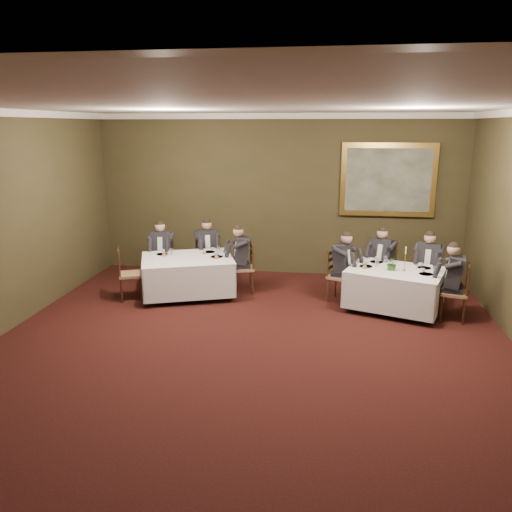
% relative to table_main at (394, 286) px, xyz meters
% --- Properties ---
extents(ground, '(10.00, 10.00, 0.00)m').
position_rel_table_main_xyz_m(ground, '(-2.33, -2.89, -0.45)').
color(ground, black).
rests_on(ground, ground).
extents(ceiling, '(8.00, 10.00, 0.10)m').
position_rel_table_main_xyz_m(ceiling, '(-2.33, -2.89, 3.05)').
color(ceiling, silver).
rests_on(ceiling, back_wall).
extents(back_wall, '(8.00, 0.10, 3.50)m').
position_rel_table_main_xyz_m(back_wall, '(-2.33, 2.11, 1.30)').
color(back_wall, '#36331B').
rests_on(back_wall, ground).
extents(crown_molding, '(8.00, 10.00, 0.12)m').
position_rel_table_main_xyz_m(crown_molding, '(-2.33, -2.89, 2.99)').
color(crown_molding, white).
rests_on(crown_molding, back_wall).
extents(table_main, '(1.93, 1.70, 0.67)m').
position_rel_table_main_xyz_m(table_main, '(0.00, 0.00, 0.00)').
color(table_main, black).
rests_on(table_main, ground).
extents(table_second, '(2.09, 1.84, 0.67)m').
position_rel_table_main_xyz_m(table_second, '(-3.91, 0.27, 0.00)').
color(table_second, black).
rests_on(table_second, ground).
extents(chair_main_backleft, '(0.60, 0.59, 1.00)m').
position_rel_table_main_xyz_m(chair_main_backleft, '(-0.13, 0.92, -0.17)').
color(chair_main_backleft, '#8E6B48').
rests_on(chair_main_backleft, ground).
extents(diner_main_backleft, '(0.60, 0.62, 1.35)m').
position_rel_table_main_xyz_m(diner_main_backleft, '(-0.14, 0.91, 0.06)').
color(diner_main_backleft, black).
rests_on(diner_main_backleft, chair_main_backleft).
extents(chair_main_backright, '(0.56, 0.54, 1.00)m').
position_rel_table_main_xyz_m(chair_main_backright, '(0.68, 0.64, -0.17)').
color(chair_main_backright, '#8E6B48').
rests_on(chair_main_backright, ground).
extents(diner_main_backright, '(0.54, 0.59, 1.35)m').
position_rel_table_main_xyz_m(diner_main_backright, '(0.68, 0.62, 0.06)').
color(diner_main_backright, black).
rests_on(diner_main_backright, chair_main_backright).
extents(chair_main_endleft, '(0.56, 0.57, 1.00)m').
position_rel_table_main_xyz_m(chair_main_endleft, '(-0.96, 0.34, -0.17)').
color(chair_main_endleft, '#8E6B48').
rests_on(chair_main_endleft, ground).
extents(diner_main_endleft, '(0.60, 0.56, 1.35)m').
position_rel_table_main_xyz_m(diner_main_endleft, '(-0.95, 0.34, 0.06)').
color(diner_main_endleft, black).
rests_on(diner_main_endleft, chair_main_endleft).
extents(chair_main_endright, '(0.51, 0.53, 1.00)m').
position_rel_table_main_xyz_m(chair_main_endright, '(0.96, -0.34, -0.17)').
color(chair_main_endright, '#8E6B48').
rests_on(chair_main_endright, ground).
extents(diner_main_endright, '(0.56, 0.50, 1.35)m').
position_rel_table_main_xyz_m(diner_main_endright, '(0.95, -0.34, 0.06)').
color(diner_main_endright, black).
rests_on(diner_main_endright, chair_main_endright).
extents(chair_sec_backleft, '(0.48, 0.46, 1.00)m').
position_rel_table_main_xyz_m(chair_sec_backleft, '(-4.65, 0.96, -0.17)').
color(chair_sec_backleft, '#8E6B48').
rests_on(chair_sec_backleft, ground).
extents(diner_sec_backleft, '(0.45, 0.52, 1.35)m').
position_rel_table_main_xyz_m(diner_sec_backleft, '(-4.65, 0.94, 0.06)').
color(diner_sec_backleft, black).
rests_on(diner_sec_backleft, chair_sec_backleft).
extents(chair_sec_backright, '(0.58, 0.57, 1.00)m').
position_rel_table_main_xyz_m(chair_sec_backright, '(-3.77, 1.27, -0.17)').
color(chair_sec_backright, '#8E6B48').
rests_on(chair_sec_backright, ground).
extents(diner_sec_backright, '(0.56, 0.60, 1.35)m').
position_rel_table_main_xyz_m(diner_sec_backright, '(-3.77, 1.26, 0.06)').
color(diner_sec_backright, black).
rests_on(diner_sec_backright, chair_sec_backright).
extents(chair_sec_endright, '(0.52, 0.54, 1.00)m').
position_rel_table_main_xyz_m(chair_sec_endright, '(-2.87, 0.64, -0.17)').
color(chair_sec_endright, '#8E6B48').
rests_on(chair_sec_endright, ground).
extents(diner_sec_endright, '(0.57, 0.52, 1.35)m').
position_rel_table_main_xyz_m(diner_sec_endright, '(-2.88, 0.64, 0.06)').
color(diner_sec_endright, black).
rests_on(diner_sec_endright, chair_sec_endright).
extents(chair_sec_endleft, '(0.56, 0.57, 1.00)m').
position_rel_table_main_xyz_m(chair_sec_endleft, '(-4.95, -0.10, -0.17)').
color(chair_sec_endleft, '#8E6B48').
rests_on(chair_sec_endleft, ground).
extents(centerpiece, '(0.25, 0.21, 0.27)m').
position_rel_table_main_xyz_m(centerpiece, '(-0.07, -0.06, 0.45)').
color(centerpiece, '#2D5926').
rests_on(centerpiece, table_main).
extents(candlestick, '(0.07, 0.07, 0.46)m').
position_rel_table_main_xyz_m(candlestick, '(0.14, -0.08, 0.48)').
color(candlestick, '#A68132').
rests_on(candlestick, table_main).
extents(place_setting_table_main, '(0.33, 0.31, 0.14)m').
position_rel_table_main_xyz_m(place_setting_table_main, '(-0.24, 0.49, 0.35)').
color(place_setting_table_main, white).
rests_on(place_setting_table_main, table_main).
extents(place_setting_table_second, '(0.33, 0.31, 0.14)m').
position_rel_table_main_xyz_m(place_setting_table_second, '(-4.42, 0.48, 0.35)').
color(place_setting_table_second, white).
rests_on(place_setting_table_second, table_second).
extents(painting, '(1.97, 0.09, 1.54)m').
position_rel_table_main_xyz_m(painting, '(0.00, 2.05, 1.69)').
color(painting, '#DBB650').
rests_on(painting, back_wall).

